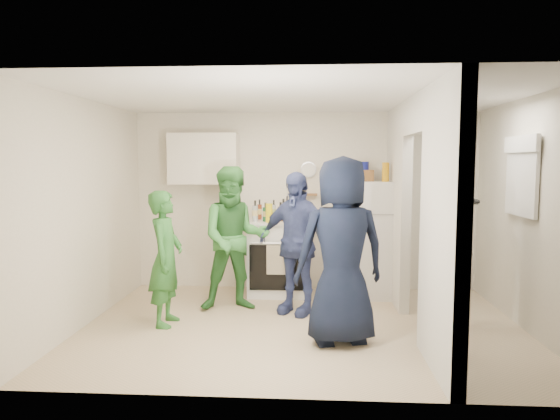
{
  "coord_description": "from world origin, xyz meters",
  "views": [
    {
      "loc": [
        0.09,
        -5.35,
        1.81
      ],
      "look_at": [
        -0.27,
        0.4,
        1.25
      ],
      "focal_mm": 32.0,
      "sensor_mm": 36.0,
      "label": 1
    }
  ],
  "objects_px": {
    "stove": "(279,257)",
    "yellow_cup_stack_top": "(386,172)",
    "wicker_basket": "(360,176)",
    "blue_bowl": "(360,166)",
    "person_nook": "(450,255)",
    "person_green_left": "(166,258)",
    "person_navy": "(341,251)",
    "fridge": "(367,239)",
    "person_denim": "(296,243)",
    "person_green_center": "(235,239)"
  },
  "relations": [
    {
      "from": "stove",
      "to": "yellow_cup_stack_top",
      "type": "distance_m",
      "value": 1.83
    },
    {
      "from": "wicker_basket",
      "to": "blue_bowl",
      "type": "bearing_deg",
      "value": 0.0
    },
    {
      "from": "yellow_cup_stack_top",
      "to": "person_nook",
      "type": "xyz_separation_m",
      "value": [
        0.54,
        -1.17,
        -0.88
      ]
    },
    {
      "from": "stove",
      "to": "wicker_basket",
      "type": "relative_size",
      "value": 2.89
    },
    {
      "from": "person_green_left",
      "to": "person_navy",
      "type": "height_order",
      "value": "person_navy"
    },
    {
      "from": "fridge",
      "to": "yellow_cup_stack_top",
      "type": "height_order",
      "value": "yellow_cup_stack_top"
    },
    {
      "from": "blue_bowl",
      "to": "person_denim",
      "type": "height_order",
      "value": "blue_bowl"
    },
    {
      "from": "stove",
      "to": "blue_bowl",
      "type": "distance_m",
      "value": 1.65
    },
    {
      "from": "stove",
      "to": "person_green_center",
      "type": "bearing_deg",
      "value": -122.89
    },
    {
      "from": "stove",
      "to": "person_green_center",
      "type": "distance_m",
      "value": 0.98
    },
    {
      "from": "wicker_basket",
      "to": "fridge",
      "type": "bearing_deg",
      "value": -26.57
    },
    {
      "from": "person_navy",
      "to": "person_nook",
      "type": "relative_size",
      "value": 1.17
    },
    {
      "from": "person_green_center",
      "to": "person_navy",
      "type": "distance_m",
      "value": 1.63
    },
    {
      "from": "wicker_basket",
      "to": "person_denim",
      "type": "relative_size",
      "value": 0.21
    },
    {
      "from": "person_green_left",
      "to": "yellow_cup_stack_top",
      "type": "bearing_deg",
      "value": -63.01
    },
    {
      "from": "person_nook",
      "to": "person_green_left",
      "type": "bearing_deg",
      "value": -87.82
    },
    {
      "from": "blue_bowl",
      "to": "person_nook",
      "type": "distance_m",
      "value": 1.84
    },
    {
      "from": "wicker_basket",
      "to": "person_green_left",
      "type": "bearing_deg",
      "value": -148.01
    },
    {
      "from": "wicker_basket",
      "to": "person_green_left",
      "type": "xyz_separation_m",
      "value": [
        -2.25,
        -1.4,
        -0.88
      ]
    },
    {
      "from": "person_nook",
      "to": "person_denim",
      "type": "bearing_deg",
      "value": -103.75
    },
    {
      "from": "stove",
      "to": "person_green_left",
      "type": "relative_size",
      "value": 0.68
    },
    {
      "from": "person_green_center",
      "to": "stove",
      "type": "bearing_deg",
      "value": 44.52
    },
    {
      "from": "yellow_cup_stack_top",
      "to": "person_green_center",
      "type": "distance_m",
      "value": 2.15
    },
    {
      "from": "fridge",
      "to": "wicker_basket",
      "type": "distance_m",
      "value": 0.86
    },
    {
      "from": "person_denim",
      "to": "fridge",
      "type": "bearing_deg",
      "value": 68.98
    },
    {
      "from": "person_green_center",
      "to": "wicker_basket",
      "type": "bearing_deg",
      "value": 13.89
    },
    {
      "from": "person_green_left",
      "to": "person_nook",
      "type": "relative_size",
      "value": 0.94
    },
    {
      "from": "wicker_basket",
      "to": "person_nook",
      "type": "relative_size",
      "value": 0.22
    },
    {
      "from": "wicker_basket",
      "to": "blue_bowl",
      "type": "height_order",
      "value": "blue_bowl"
    },
    {
      "from": "blue_bowl",
      "to": "person_green_left",
      "type": "relative_size",
      "value": 0.16
    },
    {
      "from": "blue_bowl",
      "to": "person_navy",
      "type": "relative_size",
      "value": 0.13
    },
    {
      "from": "wicker_basket",
      "to": "person_navy",
      "type": "distance_m",
      "value": 2.01
    },
    {
      "from": "yellow_cup_stack_top",
      "to": "person_green_left",
      "type": "distance_m",
      "value": 3.0
    },
    {
      "from": "person_denim",
      "to": "person_navy",
      "type": "relative_size",
      "value": 0.91
    },
    {
      "from": "yellow_cup_stack_top",
      "to": "wicker_basket",
      "type": "bearing_deg",
      "value": 154.89
    },
    {
      "from": "fridge",
      "to": "person_navy",
      "type": "relative_size",
      "value": 0.83
    },
    {
      "from": "yellow_cup_stack_top",
      "to": "person_green_center",
      "type": "height_order",
      "value": "yellow_cup_stack_top"
    },
    {
      "from": "blue_bowl",
      "to": "person_green_center",
      "type": "bearing_deg",
      "value": -153.52
    },
    {
      "from": "wicker_basket",
      "to": "yellow_cup_stack_top",
      "type": "bearing_deg",
      "value": -25.11
    },
    {
      "from": "fridge",
      "to": "person_denim",
      "type": "bearing_deg",
      "value": -137.97
    },
    {
      "from": "fridge",
      "to": "yellow_cup_stack_top",
      "type": "distance_m",
      "value": 0.93
    },
    {
      "from": "person_denim",
      "to": "stove",
      "type": "bearing_deg",
      "value": 133.12
    },
    {
      "from": "person_denim",
      "to": "wicker_basket",
      "type": "bearing_deg",
      "value": 73.9
    },
    {
      "from": "fridge",
      "to": "person_green_left",
      "type": "relative_size",
      "value": 1.04
    },
    {
      "from": "fridge",
      "to": "person_navy",
      "type": "distance_m",
      "value": 1.87
    },
    {
      "from": "yellow_cup_stack_top",
      "to": "person_denim",
      "type": "bearing_deg",
      "value": -147.31
    },
    {
      "from": "stove",
      "to": "wicker_basket",
      "type": "height_order",
      "value": "wicker_basket"
    },
    {
      "from": "person_nook",
      "to": "person_navy",
      "type": "bearing_deg",
      "value": -65.45
    },
    {
      "from": "blue_bowl",
      "to": "yellow_cup_stack_top",
      "type": "bearing_deg",
      "value": -25.11
    },
    {
      "from": "fridge",
      "to": "person_nook",
      "type": "distance_m",
      "value": 1.47
    }
  ]
}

